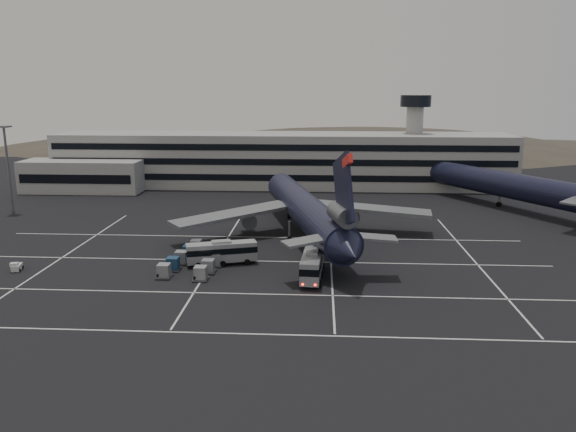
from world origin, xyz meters
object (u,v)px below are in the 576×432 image
(trijet_main, at_px, (306,210))
(uld_cluster, at_px, (195,260))
(bus_far, at_px, (222,251))
(tug_a, at_px, (17,267))
(bus_near, at_px, (312,262))

(trijet_main, distance_m, uld_cluster, 23.39)
(bus_far, relative_size, tug_a, 4.73)
(trijet_main, distance_m, bus_near, 20.66)
(trijet_main, height_order, uld_cluster, trijet_main)
(trijet_main, bearing_deg, uld_cluster, -148.46)
(tug_a, relative_size, uld_cluster, 0.14)
(trijet_main, xyz_separation_m, uld_cluster, (-16.07, -16.45, -4.28))
(trijet_main, relative_size, tug_a, 25.08)
(trijet_main, height_order, tug_a, trijet_main)
(bus_far, bearing_deg, tug_a, 81.98)
(trijet_main, distance_m, tug_a, 46.25)
(bus_near, bearing_deg, bus_far, 163.51)
(bus_far, distance_m, uld_cluster, 4.17)
(bus_far, height_order, tug_a, bus_far)
(bus_near, relative_size, bus_far, 1.07)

